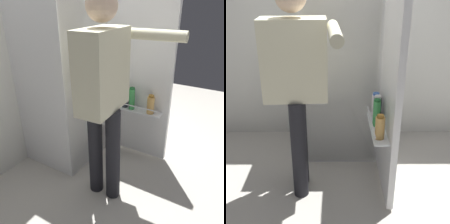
{
  "view_description": "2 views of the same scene",
  "coord_description": "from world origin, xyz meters",
  "views": [
    {
      "loc": [
        -1.71,
        -1.02,
        1.58
      ],
      "look_at": [
        -0.08,
        -0.05,
        0.67
      ],
      "focal_mm": 38.13,
      "sensor_mm": 36.0,
      "label": 1
    },
    {
      "loc": [
        -0.04,
        -2.23,
        1.67
      ],
      "look_at": [
        -0.03,
        -0.12,
        0.71
      ],
      "focal_mm": 48.45,
      "sensor_mm": 36.0,
      "label": 2
    }
  ],
  "objects": [
    {
      "name": "refrigerator",
      "position": [
        0.03,
        0.51,
        0.81
      ],
      "size": [
        0.73,
        1.31,
        1.61
      ],
      "color": "white",
      "rests_on": "ground_plane"
    },
    {
      "name": "ground_plane",
      "position": [
        0.0,
        0.0,
        0.0
      ],
      "size": [
        5.88,
        5.88,
        0.0
      ],
      "primitive_type": "plane",
      "color": "#B7B2A8"
    },
    {
      "name": "person",
      "position": [
        -0.33,
        -0.13,
        1.0
      ],
      "size": [
        0.58,
        0.76,
        1.65
      ],
      "color": "black",
      "rests_on": "ground_plane"
    },
    {
      "name": "kitchen_wall",
      "position": [
        0.0,
        0.92,
        1.22
      ],
      "size": [
        4.4,
        0.1,
        2.44
      ],
      "primitive_type": "cube",
      "color": "silver",
      "rests_on": "ground_plane"
    }
  ]
}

